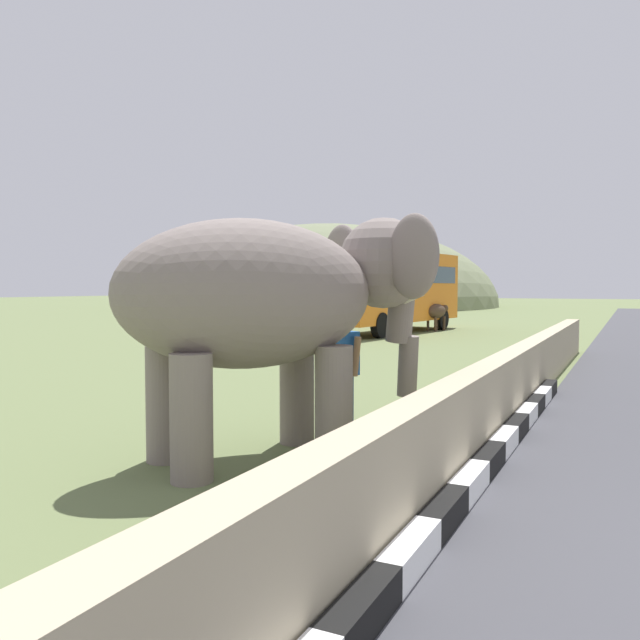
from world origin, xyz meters
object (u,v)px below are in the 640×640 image
object	(u,v)px
bus_orange	(390,285)
cow_mid	(437,312)
person_handler	(343,366)
cow_near	(387,314)
elephant	(278,297)

from	to	relation	value
bus_orange	cow_mid	bearing A→B (deg)	-39.22
person_handler	cow_near	size ratio (longest dim) A/B	0.94
cow_mid	person_handler	bearing A→B (deg)	-167.56
person_handler	cow_mid	distance (m)	20.96
person_handler	bus_orange	size ratio (longest dim) A/B	0.17
cow_near	cow_mid	bearing A→B (deg)	-24.36
bus_orange	cow_near	xyz separation A→B (m)	(-1.01, -0.24, -1.21)
elephant	cow_mid	size ratio (longest dim) A/B	2.05
bus_orange	cow_near	distance (m)	1.59
cow_mid	cow_near	bearing A→B (deg)	155.64
bus_orange	elephant	bearing A→B (deg)	-163.64
bus_orange	cow_mid	size ratio (longest dim) A/B	5.02
cow_near	cow_mid	xyz separation A→B (m)	(2.92, -1.32, 0.00)
elephant	bus_orange	distance (m)	20.73
elephant	bus_orange	xyz separation A→B (m)	(19.89, 5.84, 0.21)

